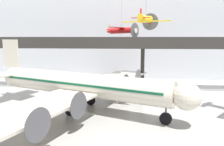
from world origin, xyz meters
The scene contains 5 objects.
hangar_back_wall centered at (0.00, 33.87, 12.93)m, with size 140.00×3.00×25.87m.
mezzanine_walkway centered at (0.00, 22.83, 7.63)m, with size 110.00×3.20×9.27m.
airliner_silver_main centered at (-8.76, 10.52, 3.25)m, with size 28.33×33.21×8.89m.
suspended_plane_yellow_lowwing centered at (-0.32, 12.11, 11.42)m, with size 6.21×5.28×10.14m.
suspended_plane_red_highwing centered at (-3.95, 25.78, 10.52)m, with size 6.61×7.30×11.26m.
Camera 1 is at (-2.07, -16.14, 9.19)m, focal length 35.00 mm.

